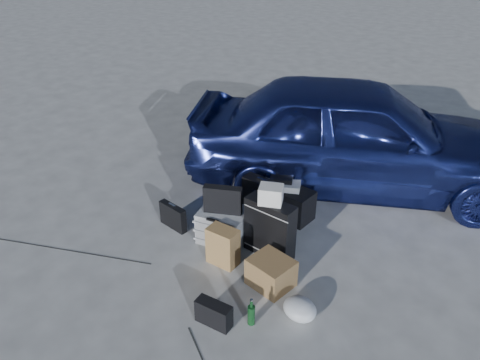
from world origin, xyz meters
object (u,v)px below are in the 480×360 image
object	(u,v)px
briefcase	(173,216)
cardboard_box	(271,273)
pelican_case	(224,225)
green_bottle	(251,312)
suitcase_right	(270,228)
duffel_bag	(283,200)
car	(357,135)
suitcase_left	(261,202)

from	to	relation	value
briefcase	cardboard_box	size ratio (longest dim) A/B	0.96
pelican_case	green_bottle	size ratio (longest dim) A/B	1.89
suitcase_right	duffel_bag	distance (m)	0.86
briefcase	pelican_case	bearing A→B (deg)	22.11
suitcase_right	car	bearing A→B (deg)	90.21
suitcase_left	green_bottle	size ratio (longest dim) A/B	2.15
pelican_case	suitcase_right	distance (m)	0.60
pelican_case	suitcase_left	xyz separation A→B (m)	(0.21, 0.51, 0.11)
car	cardboard_box	world-z (taller)	car
car	duffel_bag	xyz separation A→B (m)	(-0.48, -1.18, -0.57)
pelican_case	suitcase_right	size ratio (longest dim) A/B	0.79
car	briefcase	bearing A→B (deg)	123.70
briefcase	suitcase_left	bearing A→B (deg)	47.09
suitcase_left	cardboard_box	distance (m)	1.12
pelican_case	briefcase	world-z (taller)	pelican_case
briefcase	suitcase_right	world-z (taller)	suitcase_right
briefcase	suitcase_left	size ratio (longest dim) A/B	0.65
suitcase_right	suitcase_left	bearing A→B (deg)	135.21
cardboard_box	green_bottle	world-z (taller)	cardboard_box
pelican_case	suitcase_left	size ratio (longest dim) A/B	0.88
cardboard_box	green_bottle	bearing A→B (deg)	-80.12
suitcase_right	cardboard_box	world-z (taller)	suitcase_right
suitcase_left	duffel_bag	world-z (taller)	suitcase_left
car	briefcase	distance (m)	2.68
duffel_bag	cardboard_box	size ratio (longest dim) A/B	1.91
suitcase_right	green_bottle	distance (m)	1.09
briefcase	suitcase_left	world-z (taller)	suitcase_left
suitcase_right	green_bottle	size ratio (longest dim) A/B	2.39
car	suitcase_left	world-z (taller)	car
briefcase	green_bottle	xyz separation A→B (m)	(1.60, -0.84, -0.01)
pelican_case	green_bottle	world-z (taller)	pelican_case
briefcase	duffel_bag	distance (m)	1.39
duffel_bag	cardboard_box	xyz separation A→B (m)	(0.51, -1.25, -0.04)
duffel_bag	suitcase_left	bearing A→B (deg)	-100.85
suitcase_right	pelican_case	bearing A→B (deg)	-169.50
suitcase_left	green_bottle	bearing A→B (deg)	-56.61
suitcase_left	briefcase	bearing A→B (deg)	-136.70
green_bottle	suitcase_right	bearing A→B (deg)	109.69
car	duffel_bag	size ratio (longest dim) A/B	5.67
suitcase_left	cardboard_box	bearing A→B (deg)	-48.23
cardboard_box	pelican_case	bearing A→B (deg)	154.21
briefcase	car	bearing A→B (deg)	66.55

